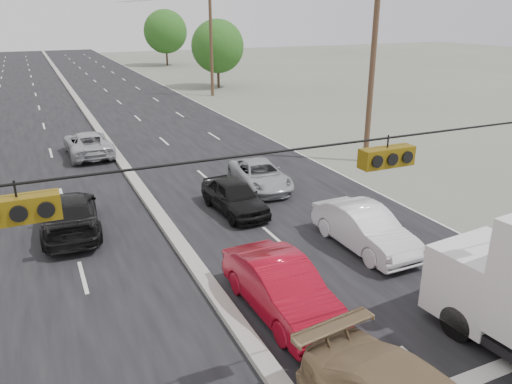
{
  "coord_description": "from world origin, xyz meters",
  "views": [
    {
      "loc": [
        -4.18,
        -6.83,
        7.91
      ],
      "look_at": [
        2.32,
        7.42,
        2.2
      ],
      "focal_mm": 35.0,
      "sensor_mm": 36.0,
      "label": 1
    }
  ],
  "objects_px": {
    "utility_pole_right_b": "(372,67)",
    "oncoming_near": "(69,214)",
    "tree_right_mid": "(218,46)",
    "queue_car_c": "(260,175)",
    "oncoming_far": "(88,144)",
    "red_sedan": "(282,288)",
    "queue_car_a": "(234,197)",
    "queue_car_b": "(365,229)",
    "utility_pole_right_c": "(211,42)",
    "tree_right_far": "(165,32)"
  },
  "relations": [
    {
      "from": "utility_pole_right_c",
      "to": "oncoming_far",
      "type": "relative_size",
      "value": 1.98
    },
    {
      "from": "oncoming_near",
      "to": "oncoming_far",
      "type": "relative_size",
      "value": 1.01
    },
    {
      "from": "utility_pole_right_b",
      "to": "queue_car_b",
      "type": "distance_m",
      "value": 11.95
    },
    {
      "from": "red_sedan",
      "to": "queue_car_c",
      "type": "distance_m",
      "value": 10.36
    },
    {
      "from": "queue_car_c",
      "to": "red_sedan",
      "type": "bearing_deg",
      "value": -106.4
    },
    {
      "from": "tree_right_mid",
      "to": "oncoming_near",
      "type": "bearing_deg",
      "value": -118.96
    },
    {
      "from": "queue_car_c",
      "to": "queue_car_a",
      "type": "bearing_deg",
      "value": -129.0
    },
    {
      "from": "tree_right_far",
      "to": "oncoming_far",
      "type": "bearing_deg",
      "value": -110.12
    },
    {
      "from": "red_sedan",
      "to": "oncoming_far",
      "type": "height_order",
      "value": "red_sedan"
    },
    {
      "from": "tree_right_far",
      "to": "queue_car_a",
      "type": "relative_size",
      "value": 2.01
    },
    {
      "from": "tree_right_mid",
      "to": "tree_right_far",
      "type": "bearing_deg",
      "value": 87.71
    },
    {
      "from": "oncoming_near",
      "to": "oncoming_far",
      "type": "height_order",
      "value": "oncoming_near"
    },
    {
      "from": "utility_pole_right_b",
      "to": "queue_car_c",
      "type": "xyz_separation_m",
      "value": [
        -7.26,
        -1.67,
        -4.48
      ]
    },
    {
      "from": "utility_pole_right_b",
      "to": "tree_right_far",
      "type": "relative_size",
      "value": 1.23
    },
    {
      "from": "tree_right_far",
      "to": "tree_right_mid",
      "type": "bearing_deg",
      "value": -92.29
    },
    {
      "from": "red_sedan",
      "to": "queue_car_a",
      "type": "xyz_separation_m",
      "value": [
        1.6,
        7.34,
        -0.08
      ]
    },
    {
      "from": "utility_pole_right_b",
      "to": "utility_pole_right_c",
      "type": "relative_size",
      "value": 1.0
    },
    {
      "from": "tree_right_mid",
      "to": "queue_car_b",
      "type": "relative_size",
      "value": 1.57
    },
    {
      "from": "tree_right_mid",
      "to": "red_sedan",
      "type": "xyz_separation_m",
      "value": [
        -13.6,
        -41.29,
        -3.57
      ]
    },
    {
      "from": "queue_car_a",
      "to": "queue_car_b",
      "type": "xyz_separation_m",
      "value": [
        2.88,
        -4.98,
        0.06
      ]
    },
    {
      "from": "utility_pole_right_b",
      "to": "utility_pole_right_c",
      "type": "bearing_deg",
      "value": 90.0
    },
    {
      "from": "tree_right_far",
      "to": "red_sedan",
      "type": "height_order",
      "value": "tree_right_far"
    },
    {
      "from": "utility_pole_right_c",
      "to": "queue_car_a",
      "type": "distance_m",
      "value": 30.79
    },
    {
      "from": "utility_pole_right_b",
      "to": "oncoming_far",
      "type": "relative_size",
      "value": 1.98
    },
    {
      "from": "red_sedan",
      "to": "queue_car_c",
      "type": "relative_size",
      "value": 1.04
    },
    {
      "from": "oncoming_far",
      "to": "red_sedan",
      "type": "bearing_deg",
      "value": 97.17
    },
    {
      "from": "tree_right_mid",
      "to": "oncoming_near",
      "type": "distance_m",
      "value": 38.13
    },
    {
      "from": "queue_car_b",
      "to": "red_sedan",
      "type": "bearing_deg",
      "value": -153.39
    },
    {
      "from": "tree_right_mid",
      "to": "queue_car_c",
      "type": "xyz_separation_m",
      "value": [
        -9.76,
        -31.67,
        -3.71
      ]
    },
    {
      "from": "utility_pole_right_c",
      "to": "queue_car_c",
      "type": "relative_size",
      "value": 2.23
    },
    {
      "from": "utility_pole_right_b",
      "to": "queue_car_c",
      "type": "bearing_deg",
      "value": -167.08
    },
    {
      "from": "tree_right_mid",
      "to": "queue_car_c",
      "type": "height_order",
      "value": "tree_right_mid"
    },
    {
      "from": "tree_right_far",
      "to": "oncoming_far",
      "type": "distance_m",
      "value": 50.75
    },
    {
      "from": "oncoming_far",
      "to": "tree_right_far",
      "type": "bearing_deg",
      "value": -111.42
    },
    {
      "from": "queue_car_a",
      "to": "oncoming_far",
      "type": "xyz_separation_m",
      "value": [
        -4.4,
        11.47,
        0.01
      ]
    },
    {
      "from": "queue_car_c",
      "to": "oncoming_far",
      "type": "bearing_deg",
      "value": 131.18
    },
    {
      "from": "utility_pole_right_b",
      "to": "oncoming_near",
      "type": "bearing_deg",
      "value": -168.57
    },
    {
      "from": "utility_pole_right_b",
      "to": "oncoming_near",
      "type": "height_order",
      "value": "utility_pole_right_b"
    },
    {
      "from": "utility_pole_right_b",
      "to": "red_sedan",
      "type": "height_order",
      "value": "utility_pole_right_b"
    },
    {
      "from": "tree_right_mid",
      "to": "red_sedan",
      "type": "distance_m",
      "value": 43.62
    },
    {
      "from": "queue_car_b",
      "to": "queue_car_c",
      "type": "height_order",
      "value": "queue_car_b"
    },
    {
      "from": "queue_car_a",
      "to": "tree_right_mid",
      "type": "bearing_deg",
      "value": 67.13
    },
    {
      "from": "tree_right_mid",
      "to": "red_sedan",
      "type": "bearing_deg",
      "value": -108.23
    },
    {
      "from": "utility_pole_right_b",
      "to": "queue_car_b",
      "type": "relative_size",
      "value": 2.2
    },
    {
      "from": "queue_car_c",
      "to": "oncoming_far",
      "type": "xyz_separation_m",
      "value": [
        -6.64,
        9.18,
        0.08
      ]
    },
    {
      "from": "oncoming_far",
      "to": "queue_car_a",
      "type": "bearing_deg",
      "value": 109.69
    },
    {
      "from": "queue_car_a",
      "to": "queue_car_b",
      "type": "bearing_deg",
      "value": -63.4
    },
    {
      "from": "red_sedan",
      "to": "oncoming_far",
      "type": "distance_m",
      "value": 19.02
    },
    {
      "from": "queue_car_c",
      "to": "oncoming_far",
      "type": "distance_m",
      "value": 11.33
    },
    {
      "from": "tree_right_mid",
      "to": "queue_car_a",
      "type": "relative_size",
      "value": 1.76
    }
  ]
}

